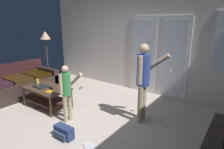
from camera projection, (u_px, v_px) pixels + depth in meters
name	position (u px, v px, depth m)	size (l,w,h in m)	color
ground_plane	(70.00, 123.00, 3.74)	(5.91, 4.96, 0.02)	#C0AEA4
wall_back_with_doors	(138.00, 43.00, 5.22)	(5.91, 0.09, 2.72)	silver
leather_couch	(17.00, 85.00, 5.08)	(0.99, 1.97, 0.79)	#2E2220
coffee_table	(47.00, 93.00, 4.34)	(1.04, 0.63, 0.46)	#443122
person_adult	(144.00, 76.00, 3.57)	(0.58, 0.45, 1.52)	tan
person_child	(67.00, 89.00, 3.62)	(0.44, 0.30, 1.12)	tan
floor_lamp	(45.00, 39.00, 5.97)	(0.32, 0.32, 1.61)	#33342C
backpack	(64.00, 132.00, 3.21)	(0.35, 0.19, 0.21)	navy
laptop_closed	(41.00, 86.00, 4.36)	(0.34, 0.25, 0.03)	#212624
cup_near_edge	(38.00, 81.00, 4.56)	(0.07, 0.07, 0.11)	gold
tv_remote_black	(51.00, 88.00, 4.22)	(0.17, 0.05, 0.02)	black
book_stack	(50.00, 92.00, 3.98)	(0.19, 0.18, 0.03)	#386FAF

